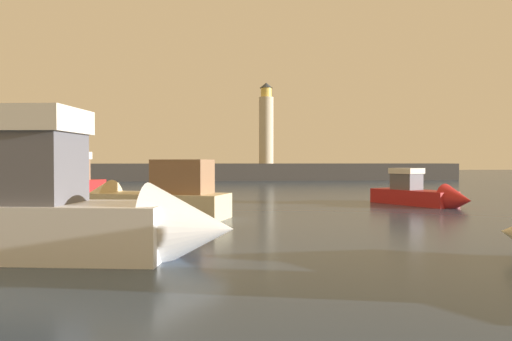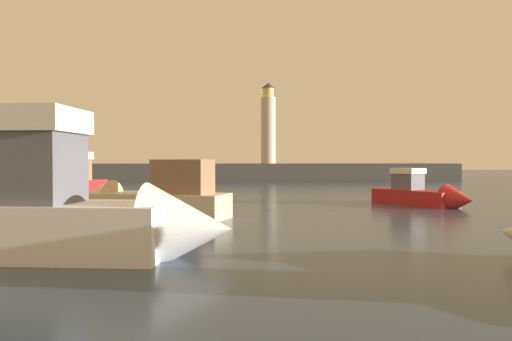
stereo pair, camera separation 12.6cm
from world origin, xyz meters
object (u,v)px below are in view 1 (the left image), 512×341
at_px(lighthouse, 266,125).
at_px(motorboat_2, 51,187).
at_px(motorboat_0, 77,209).
at_px(mooring_buoy, 66,201).
at_px(motorboat_4, 425,195).
at_px(motorboat_3, 144,199).

distance_m(lighthouse, motorboat_2, 41.12).
xyz_separation_m(motorboat_0, motorboat_2, (-6.37, 17.58, -0.32)).
distance_m(motorboat_2, mooring_buoy, 5.18).
relative_size(motorboat_0, motorboat_2, 1.08).
relative_size(motorboat_4, mooring_buoy, 6.44).
bearing_deg(motorboat_2, mooring_buoy, -63.96).
bearing_deg(mooring_buoy, motorboat_4, 2.58).
bearing_deg(motorboat_2, lighthouse, 63.36).
bearing_deg(motorboat_4, motorboat_3, -164.81).
height_order(lighthouse, motorboat_0, lighthouse).
distance_m(motorboat_0, mooring_buoy, 13.61).
height_order(motorboat_2, motorboat_3, motorboat_2).
xyz_separation_m(lighthouse, motorboat_4, (4.92, -39.93, -7.23)).
distance_m(lighthouse, motorboat_4, 40.87).
relative_size(motorboat_3, motorboat_4, 1.23).
relative_size(motorboat_0, motorboat_4, 1.36).
bearing_deg(mooring_buoy, motorboat_3, -36.62).
bearing_deg(motorboat_4, lighthouse, 97.03).
xyz_separation_m(motorboat_2, motorboat_4, (23.11, -3.69, -0.38)).
bearing_deg(motorboat_3, motorboat_0, -93.28).
bearing_deg(lighthouse, motorboat_2, -116.64).
bearing_deg(motorboat_3, mooring_buoy, 143.38).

